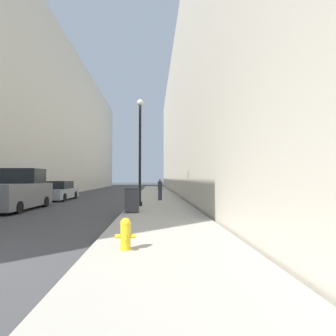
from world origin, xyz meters
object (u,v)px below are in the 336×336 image
at_px(lamppost, 140,146).
at_px(pickup_truck, 17,192).
at_px(trash_bin, 132,200).
at_px(pedestrian_on_sidewalk, 160,189).
at_px(parked_sedan_near, 59,191).
at_px(fire_hydrant, 126,233).

height_order(lamppost, pickup_truck, lamppost).
bearing_deg(trash_bin, pedestrian_on_sidewalk, 77.42).
distance_m(parked_sedan_near, pedestrian_on_sidewalk, 8.52).
relative_size(trash_bin, pickup_truck, 0.22).
bearing_deg(fire_hydrant, lamppost, 90.95).
height_order(trash_bin, lamppost, lamppost).
distance_m(lamppost, pickup_truck, 7.36).
bearing_deg(pedestrian_on_sidewalk, trash_bin, -102.58).
relative_size(trash_bin, pedestrian_on_sidewalk, 0.72).
height_order(fire_hydrant, pedestrian_on_sidewalk, pedestrian_on_sidewalk).
bearing_deg(lamppost, trash_bin, -94.74).
xyz_separation_m(trash_bin, pedestrian_on_sidewalk, (1.51, 6.77, 0.21)).
bearing_deg(pedestrian_on_sidewalk, parked_sedan_near, 163.65).
xyz_separation_m(trash_bin, lamppost, (0.23, 2.74, 2.91)).
xyz_separation_m(fire_hydrant, pedestrian_on_sidewalk, (1.13, 13.35, 0.42)).
bearing_deg(trash_bin, pickup_truck, 158.50).
bearing_deg(pedestrian_on_sidewalk, lamppost, -107.69).
distance_m(trash_bin, lamppost, 4.01).
bearing_deg(fire_hydrant, parked_sedan_near, 114.10).
relative_size(trash_bin, lamppost, 0.18).
bearing_deg(pickup_truck, pedestrian_on_sidewalk, 27.03).
bearing_deg(parked_sedan_near, fire_hydrant, -65.90).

